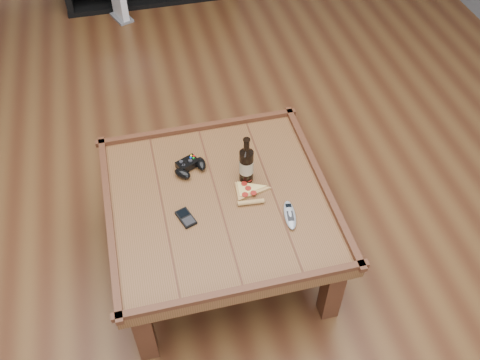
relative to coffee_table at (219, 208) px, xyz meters
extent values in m
plane|color=#472514|center=(0.00, 0.00, -0.39)|extent=(6.00, 6.00, 0.00)
cube|color=#503416|center=(0.00, 0.00, 0.03)|extent=(1.00, 1.00, 0.06)
cube|color=#3B1C0F|center=(-0.42, -0.42, -0.20)|extent=(0.08, 0.08, 0.39)
cube|color=#3B1C0F|center=(0.42, -0.42, -0.20)|extent=(0.08, 0.08, 0.39)
cube|color=#3B1C0F|center=(-0.42, 0.42, -0.20)|extent=(0.08, 0.08, 0.39)
cube|color=#3B1C0F|center=(0.42, 0.42, -0.20)|extent=(0.08, 0.08, 0.39)
cube|color=#3B1C0F|center=(0.00, 0.48, 0.07)|extent=(1.03, 0.03, 0.03)
cube|color=#3B1C0F|center=(0.00, -0.48, 0.07)|extent=(1.03, 0.03, 0.03)
cube|color=#3B1C0F|center=(0.48, 0.00, 0.07)|extent=(0.03, 1.03, 0.03)
cube|color=#3B1C0F|center=(-0.48, 0.00, 0.07)|extent=(0.03, 1.03, 0.03)
cylinder|color=black|center=(0.15, 0.09, 0.15)|extent=(0.06, 0.06, 0.17)
cone|color=black|center=(0.15, 0.09, 0.25)|extent=(0.06, 0.06, 0.03)
cylinder|color=black|center=(0.15, 0.09, 0.28)|extent=(0.03, 0.03, 0.06)
cylinder|color=black|center=(0.15, 0.09, 0.31)|extent=(0.03, 0.03, 0.01)
cylinder|color=tan|center=(0.15, 0.09, 0.15)|extent=(0.07, 0.07, 0.07)
cube|color=black|center=(-0.10, 0.23, 0.08)|extent=(0.12, 0.10, 0.03)
ellipsoid|color=black|center=(-0.13, 0.18, 0.08)|extent=(0.09, 0.09, 0.04)
ellipsoid|color=black|center=(-0.04, 0.22, 0.08)|extent=(0.05, 0.09, 0.04)
cylinder|color=black|center=(-0.13, 0.23, 0.10)|extent=(0.02, 0.02, 0.01)
cylinder|color=black|center=(-0.09, 0.23, 0.10)|extent=(0.02, 0.02, 0.01)
cylinder|color=yellow|center=(-0.08, 0.26, 0.10)|extent=(0.01, 0.01, 0.01)
cylinder|color=red|center=(-0.06, 0.26, 0.10)|extent=(0.01, 0.01, 0.01)
cylinder|color=#0C33CC|center=(-0.08, 0.25, 0.10)|extent=(0.01, 0.01, 0.01)
cylinder|color=#0C9919|center=(-0.07, 0.24, 0.10)|extent=(0.01, 0.01, 0.01)
cylinder|color=tan|center=(0.14, -0.06, 0.07)|extent=(0.12, 0.03, 0.02)
cylinder|color=maroon|center=(0.12, -0.01, 0.07)|extent=(0.03, 0.03, 0.00)
cylinder|color=maroon|center=(0.16, -0.01, 0.07)|extent=(0.03, 0.03, 0.00)
cylinder|color=maroon|center=(0.14, 0.02, 0.07)|extent=(0.03, 0.03, 0.00)
cylinder|color=maroon|center=(0.13, 0.05, 0.07)|extent=(0.03, 0.03, 0.00)
cylinder|color=maroon|center=(0.16, 0.07, 0.07)|extent=(0.03, 0.03, 0.00)
cube|color=black|center=(-0.16, -0.07, 0.07)|extent=(0.09, 0.12, 0.01)
cube|color=black|center=(-0.17, -0.05, 0.07)|extent=(0.05, 0.05, 0.00)
cube|color=black|center=(-0.15, -0.10, 0.07)|extent=(0.06, 0.06, 0.00)
ellipsoid|color=#8D949A|center=(0.28, -0.17, 0.07)|extent=(0.07, 0.17, 0.02)
cube|color=black|center=(0.29, -0.13, 0.08)|extent=(0.03, 0.02, 0.00)
cube|color=black|center=(0.28, -0.18, 0.08)|extent=(0.03, 0.06, 0.00)
cube|color=slate|center=(-0.28, 2.43, -0.38)|extent=(0.18, 0.23, 0.02)
cube|color=white|center=(-0.28, 2.43, -0.25)|extent=(0.12, 0.19, 0.24)
camera|label=1|loc=(-0.28, -1.54, 1.89)|focal=40.00mm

